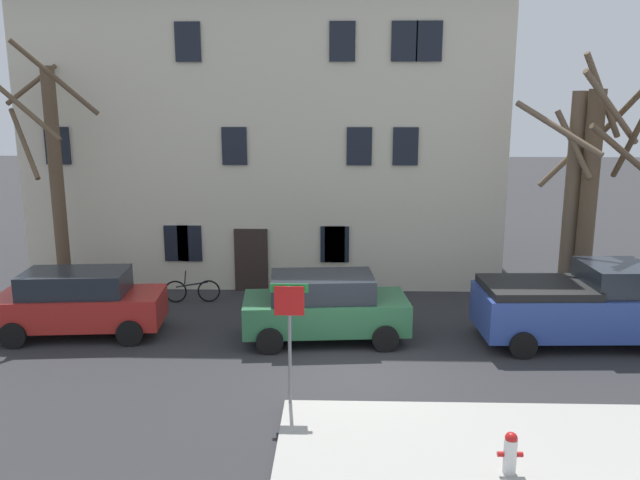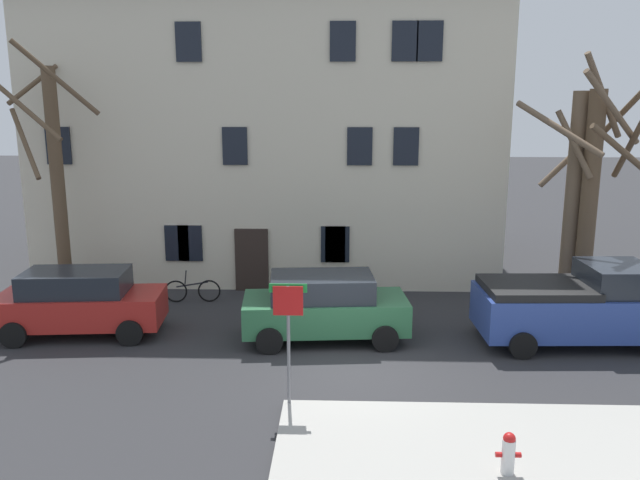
% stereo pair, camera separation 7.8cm
% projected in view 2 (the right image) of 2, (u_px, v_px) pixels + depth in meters
% --- Properties ---
extents(ground_plane, '(120.00, 120.00, 0.00)m').
position_uv_depth(ground_plane, '(348.00, 368.00, 15.03)').
color(ground_plane, '#2D2D30').
extents(building_main, '(16.35, 9.13, 11.17)m').
position_uv_depth(building_main, '(274.00, 116.00, 24.32)').
color(building_main, beige).
rests_on(building_main, ground_plane).
extents(tree_bare_near, '(2.99, 2.85, 7.88)m').
position_uv_depth(tree_bare_near, '(55.00, 175.00, 19.37)').
color(tree_bare_near, brown).
rests_on(tree_bare_near, ground_plane).
extents(tree_bare_mid, '(3.51, 2.82, 7.54)m').
position_uv_depth(tree_bare_mid, '(575.00, 187.00, 19.01)').
color(tree_bare_mid, brown).
rests_on(tree_bare_mid, ground_plane).
extents(tree_bare_far, '(2.35, 3.17, 7.11)m').
position_uv_depth(tree_bare_far, '(594.00, 193.00, 18.64)').
color(tree_bare_far, brown).
rests_on(tree_bare_far, ground_plane).
extents(car_red_wagon, '(4.46, 2.25, 1.78)m').
position_uv_depth(car_red_wagon, '(80.00, 302.00, 17.04)').
color(car_red_wagon, '#AD231E').
rests_on(car_red_wagon, ground_plane).
extents(car_green_wagon, '(4.43, 2.37, 1.77)m').
position_uv_depth(car_green_wagon, '(324.00, 306.00, 16.70)').
color(car_green_wagon, '#2D6B42').
rests_on(car_green_wagon, ground_plane).
extents(pickup_truck_blue, '(5.22, 2.48, 2.11)m').
position_uv_depth(pickup_truck_blue, '(581.00, 305.00, 16.44)').
color(pickup_truck_blue, '#2D4799').
rests_on(pickup_truck_blue, ground_plane).
extents(fire_hydrant, '(0.42, 0.22, 0.73)m').
position_uv_depth(fire_hydrant, '(508.00, 452.00, 10.50)').
color(fire_hydrant, silver).
rests_on(fire_hydrant, sidewalk_slab).
extents(street_sign_pole, '(0.76, 0.07, 2.66)m').
position_uv_depth(street_sign_pole, '(288.00, 322.00, 12.70)').
color(street_sign_pole, slate).
rests_on(street_sign_pole, ground_plane).
extents(bicycle_leaning, '(1.75, 0.19, 1.03)m').
position_uv_depth(bicycle_leaning, '(192.00, 291.00, 19.96)').
color(bicycle_leaning, black).
rests_on(bicycle_leaning, ground_plane).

